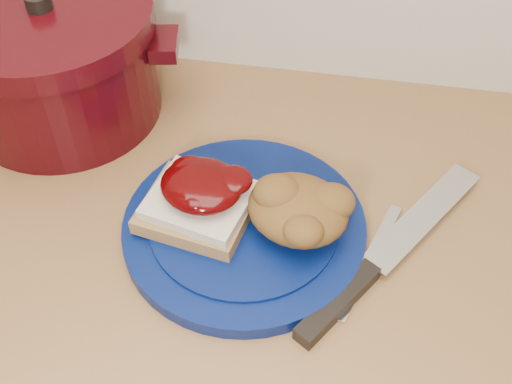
% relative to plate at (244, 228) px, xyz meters
% --- Properties ---
extents(plate, '(0.34, 0.34, 0.02)m').
position_rel_plate_xyz_m(plate, '(0.00, 0.00, 0.00)').
color(plate, '#051349').
rests_on(plate, wood_countertop).
extents(sandwich, '(0.13, 0.12, 0.06)m').
position_rel_plate_xyz_m(sandwich, '(-0.05, 0.00, 0.04)').
color(sandwich, olive).
rests_on(sandwich, plate).
extents(stuffing_mound, '(0.14, 0.12, 0.06)m').
position_rel_plate_xyz_m(stuffing_mound, '(0.06, 0.00, 0.04)').
color(stuffing_mound, brown).
rests_on(stuffing_mound, plate).
extents(chef_knife, '(0.20, 0.28, 0.02)m').
position_rel_plate_xyz_m(chef_knife, '(0.14, -0.05, 0.00)').
color(chef_knife, black).
rests_on(chef_knife, wood_countertop).
extents(butter_knife, '(0.07, 0.17, 0.00)m').
position_rel_plate_xyz_m(butter_knife, '(0.14, -0.02, -0.01)').
color(butter_knife, silver).
rests_on(butter_knife, wood_countertop).
extents(dutch_oven, '(0.33, 0.32, 0.17)m').
position_rel_plate_xyz_m(dutch_oven, '(-0.28, 0.17, 0.07)').
color(dutch_oven, '#330509').
rests_on(dutch_oven, wood_countertop).
extents(pepper_grinder, '(0.07, 0.07, 0.12)m').
position_rel_plate_xyz_m(pepper_grinder, '(-0.32, 0.17, 0.05)').
color(pepper_grinder, black).
rests_on(pepper_grinder, wood_countertop).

